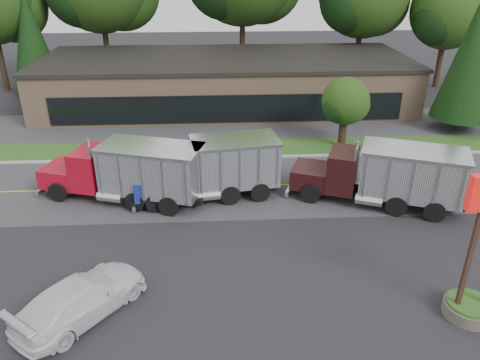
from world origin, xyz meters
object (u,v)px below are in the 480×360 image
object	(u,v)px
dump_truck_red	(130,171)
dump_truck_blue	(215,167)
rally_car	(81,298)
dump_truck_maroon	(387,174)
bilo_sign	(479,272)

from	to	relation	value
dump_truck_red	dump_truck_blue	xyz separation A→B (m)	(4.66, 0.22, -0.01)
dump_truck_red	rally_car	bearing A→B (deg)	103.79
dump_truck_maroon	dump_truck_red	bearing A→B (deg)	16.37
dump_truck_maroon	rally_car	distance (m)	16.57
dump_truck_red	dump_truck_maroon	distance (m)	13.97
bilo_sign	rally_car	bearing A→B (deg)	176.72
dump_truck_red	rally_car	size ratio (longest dim) A/B	1.76
bilo_sign	dump_truck_red	bearing A→B (deg)	144.60
bilo_sign	dump_truck_maroon	bearing A→B (deg)	92.19
dump_truck_red	dump_truck_maroon	world-z (taller)	same
bilo_sign	dump_truck_blue	size ratio (longest dim) A/B	0.71
dump_truck_blue	dump_truck_maroon	world-z (taller)	same
bilo_sign	dump_truck_red	world-z (taller)	bilo_sign
bilo_sign	dump_truck_blue	distance (m)	14.12
bilo_sign	rally_car	size ratio (longest dim) A/B	1.10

